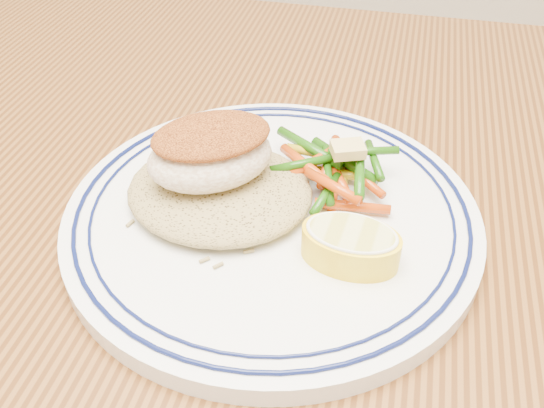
{
  "coord_description": "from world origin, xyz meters",
  "views": [
    {
      "loc": [
        0.04,
        -0.27,
        1.04
      ],
      "look_at": [
        -0.03,
        0.04,
        0.77
      ],
      "focal_mm": 40.0,
      "sensor_mm": 36.0,
      "label": 1
    }
  ],
  "objects": [
    {
      "name": "dining_table",
      "position": [
        0.0,
        0.0,
        0.65
      ],
      "size": [
        1.5,
        0.9,
        0.75
      ],
      "color": "#4A270E",
      "rests_on": "ground"
    },
    {
      "name": "plate",
      "position": [
        -0.03,
        0.04,
        0.76
      ],
      "size": [
        0.29,
        0.29,
        0.02
      ],
      "color": "white",
      "rests_on": "dining_table"
    },
    {
      "name": "rice_pilaf",
      "position": [
        -0.07,
        0.04,
        0.78
      ],
      "size": [
        0.13,
        0.12,
        0.02
      ],
      "primitive_type": "ellipsoid",
      "color": "olive",
      "rests_on": "plate"
    },
    {
      "name": "fish_fillet",
      "position": [
        -0.07,
        0.05,
        0.81
      ],
      "size": [
        0.11,
        0.1,
        0.04
      ],
      "color": "beige",
      "rests_on": "rice_pilaf"
    },
    {
      "name": "vegetable_pile",
      "position": [
        0.01,
        0.08,
        0.78
      ],
      "size": [
        0.09,
        0.09,
        0.03
      ],
      "color": "#B43809",
      "rests_on": "plate"
    },
    {
      "name": "butter_pat",
      "position": [
        0.02,
        0.08,
        0.8
      ],
      "size": [
        0.03,
        0.02,
        0.01
      ],
      "primitive_type": "cube",
      "rotation": [
        0.0,
        0.0,
        0.37
      ],
      "color": "#D4B967",
      "rests_on": "vegetable_pile"
    },
    {
      "name": "lemon_wedge",
      "position": [
        0.03,
        0.01,
        0.78
      ],
      "size": [
        0.07,
        0.06,
        0.02
      ],
      "color": "yellow",
      "rests_on": "plate"
    }
  ]
}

